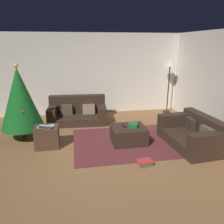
{
  "coord_description": "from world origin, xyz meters",
  "views": [
    {
      "loc": [
        -0.49,
        -4.23,
        2.27
      ],
      "look_at": [
        0.38,
        0.63,
        0.75
      ],
      "focal_mm": 35.85,
      "sensor_mm": 36.0,
      "label": 1
    }
  ],
  "objects_px": {
    "christmas_tree": "(20,99)",
    "corner_lamp": "(170,67)",
    "tv_remote": "(124,126)",
    "ottoman": "(128,135)",
    "gift_box": "(133,125)",
    "laptop": "(44,125)",
    "couch_right": "(195,134)",
    "book_stack": "(145,162)",
    "side_table": "(47,137)",
    "couch_left": "(78,112)"
  },
  "relations": [
    {
      "from": "corner_lamp",
      "to": "ottoman",
      "type": "bearing_deg",
      "value": -131.61
    },
    {
      "from": "ottoman",
      "to": "laptop",
      "type": "bearing_deg",
      "value": 179.63
    },
    {
      "from": "tv_remote",
      "to": "corner_lamp",
      "type": "relative_size",
      "value": 0.09
    },
    {
      "from": "corner_lamp",
      "to": "christmas_tree",
      "type": "bearing_deg",
      "value": -161.93
    },
    {
      "from": "couch_right",
      "to": "tv_remote",
      "type": "bearing_deg",
      "value": 70.08
    },
    {
      "from": "book_stack",
      "to": "ottoman",
      "type": "bearing_deg",
      "value": 93.23
    },
    {
      "from": "book_stack",
      "to": "corner_lamp",
      "type": "relative_size",
      "value": 0.17
    },
    {
      "from": "couch_right",
      "to": "side_table",
      "type": "distance_m",
      "value": 3.39
    },
    {
      "from": "book_stack",
      "to": "corner_lamp",
      "type": "xyz_separation_m",
      "value": [
        1.83,
        3.23,
        1.48
      ]
    },
    {
      "from": "gift_box",
      "to": "ottoman",
      "type": "bearing_deg",
      "value": 149.53
    },
    {
      "from": "side_table",
      "to": "corner_lamp",
      "type": "bearing_deg",
      "value": 28.61
    },
    {
      "from": "tv_remote",
      "to": "side_table",
      "type": "relative_size",
      "value": 0.31
    },
    {
      "from": "corner_lamp",
      "to": "book_stack",
      "type": "bearing_deg",
      "value": -119.61
    },
    {
      "from": "christmas_tree",
      "to": "laptop",
      "type": "relative_size",
      "value": 3.49
    },
    {
      "from": "christmas_tree",
      "to": "laptop",
      "type": "xyz_separation_m",
      "value": [
        0.59,
        -0.69,
        -0.47
      ]
    },
    {
      "from": "laptop",
      "to": "book_stack",
      "type": "bearing_deg",
      "value": -29.32
    },
    {
      "from": "couch_right",
      "to": "ottoman",
      "type": "relative_size",
      "value": 2.07
    },
    {
      "from": "tv_remote",
      "to": "ottoman",
      "type": "bearing_deg",
      "value": -33.37
    },
    {
      "from": "tv_remote",
      "to": "book_stack",
      "type": "bearing_deg",
      "value": -92.47
    },
    {
      "from": "laptop",
      "to": "side_table",
      "type": "bearing_deg",
      "value": 66.43
    },
    {
      "from": "christmas_tree",
      "to": "side_table",
      "type": "bearing_deg",
      "value": -45.17
    },
    {
      "from": "laptop",
      "to": "tv_remote",
      "type": "bearing_deg",
      "value": 1.02
    },
    {
      "from": "ottoman",
      "to": "gift_box",
      "type": "xyz_separation_m",
      "value": [
        0.09,
        -0.05,
        0.25
      ]
    },
    {
      "from": "christmas_tree",
      "to": "laptop",
      "type": "bearing_deg",
      "value": -49.29
    },
    {
      "from": "ottoman",
      "to": "gift_box",
      "type": "height_order",
      "value": "gift_box"
    },
    {
      "from": "tv_remote",
      "to": "couch_right",
      "type": "bearing_deg",
      "value": -26.82
    },
    {
      "from": "ottoman",
      "to": "laptop",
      "type": "height_order",
      "value": "laptop"
    },
    {
      "from": "gift_box",
      "to": "corner_lamp",
      "type": "xyz_separation_m",
      "value": [
        1.81,
        2.19,
        1.1
      ]
    },
    {
      "from": "book_stack",
      "to": "couch_left",
      "type": "bearing_deg",
      "value": 113.27
    },
    {
      "from": "couch_right",
      "to": "corner_lamp",
      "type": "bearing_deg",
      "value": -13.49
    },
    {
      "from": "ottoman",
      "to": "christmas_tree",
      "type": "height_order",
      "value": "christmas_tree"
    },
    {
      "from": "couch_right",
      "to": "tv_remote",
      "type": "relative_size",
      "value": 10.28
    },
    {
      "from": "ottoman",
      "to": "corner_lamp",
      "type": "xyz_separation_m",
      "value": [
        1.9,
        2.14,
        1.35
      ]
    },
    {
      "from": "couch_right",
      "to": "ottoman",
      "type": "bearing_deg",
      "value": 70.58
    },
    {
      "from": "gift_box",
      "to": "tv_remote",
      "type": "bearing_deg",
      "value": 153.74
    },
    {
      "from": "tv_remote",
      "to": "book_stack",
      "type": "xyz_separation_m",
      "value": [
        0.17,
        -1.14,
        -0.34
      ]
    },
    {
      "from": "couch_right",
      "to": "gift_box",
      "type": "bearing_deg",
      "value": 71.69
    },
    {
      "from": "gift_box",
      "to": "side_table",
      "type": "xyz_separation_m",
      "value": [
        -1.97,
        0.13,
        -0.19
      ]
    },
    {
      "from": "gift_box",
      "to": "couch_left",
      "type": "bearing_deg",
      "value": 125.02
    },
    {
      "from": "gift_box",
      "to": "christmas_tree",
      "type": "height_order",
      "value": "christmas_tree"
    },
    {
      "from": "couch_right",
      "to": "gift_box",
      "type": "relative_size",
      "value": 8.27
    },
    {
      "from": "couch_left",
      "to": "book_stack",
      "type": "relative_size",
      "value": 5.49
    },
    {
      "from": "tv_remote",
      "to": "book_stack",
      "type": "height_order",
      "value": "tv_remote"
    },
    {
      "from": "couch_left",
      "to": "laptop",
      "type": "distance_m",
      "value": 1.88
    },
    {
      "from": "tv_remote",
      "to": "side_table",
      "type": "height_order",
      "value": "side_table"
    },
    {
      "from": "gift_box",
      "to": "christmas_tree",
      "type": "bearing_deg",
      "value": 163.75
    },
    {
      "from": "couch_right",
      "to": "book_stack",
      "type": "xyz_separation_m",
      "value": [
        -1.41,
        -0.69,
        -0.21
      ]
    },
    {
      "from": "christmas_tree",
      "to": "corner_lamp",
      "type": "relative_size",
      "value": 1.02
    },
    {
      "from": "side_table",
      "to": "corner_lamp",
      "type": "xyz_separation_m",
      "value": [
        3.77,
        2.06,
        1.3
      ]
    },
    {
      "from": "christmas_tree",
      "to": "corner_lamp",
      "type": "height_order",
      "value": "christmas_tree"
    }
  ]
}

